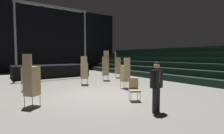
# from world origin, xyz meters

# --- Properties ---
(ground_plane) EXTENTS (22.00, 30.00, 0.10)m
(ground_plane) POSITION_xyz_m (0.00, 0.00, -0.05)
(ground_plane) COLOR gray
(arena_end_wall) EXTENTS (22.00, 0.30, 8.00)m
(arena_end_wall) POSITION_xyz_m (0.00, 15.00, 4.00)
(arena_end_wall) COLOR black
(arena_end_wall) RESTS_ON ground_plane
(bleacher_bank_right) EXTENTS (4.50, 24.00, 2.70)m
(bleacher_bank_right) POSITION_xyz_m (8.75, 1.00, 1.35)
(bleacher_bank_right) COLOR black
(bleacher_bank_right) RESTS_ON ground_plane
(stage_riser) EXTENTS (6.28, 2.96, 6.11)m
(stage_riser) POSITION_xyz_m (0.00, 8.97, 0.64)
(stage_riser) COLOR black
(stage_riser) RESTS_ON ground_plane
(man_with_tie) EXTENTS (0.57, 0.28, 1.70)m
(man_with_tie) POSITION_xyz_m (0.09, -3.32, 0.96)
(man_with_tie) COLOR black
(man_with_tie) RESTS_ON ground_plane
(chair_stack_front_right) EXTENTS (0.58, 0.58, 2.22)m
(chair_stack_front_right) POSITION_xyz_m (4.60, 4.91, 1.11)
(chair_stack_front_right) COLOR #B2B5BA
(chair_stack_front_right) RESTS_ON ground_plane
(chair_stack_mid_left) EXTENTS (0.48, 0.48, 1.79)m
(chair_stack_mid_left) POSITION_xyz_m (1.99, 0.65, 0.90)
(chair_stack_mid_left) COLOR #B2B5BA
(chair_stack_mid_left) RESTS_ON ground_plane
(chair_stack_mid_right) EXTENTS (0.57, 0.57, 1.71)m
(chair_stack_mid_right) POSITION_xyz_m (-2.85, 3.26, 0.86)
(chair_stack_mid_right) COLOR #B2B5BA
(chair_stack_mid_right) RESTS_ON ground_plane
(chair_stack_mid_centre) EXTENTS (0.61, 0.61, 1.96)m
(chair_stack_mid_centre) POSITION_xyz_m (-3.16, -0.14, 0.98)
(chair_stack_mid_centre) COLOR #B2B5BA
(chair_stack_mid_centre) RESTS_ON ground_plane
(chair_stack_rear_left) EXTENTS (0.62, 0.62, 2.31)m
(chair_stack_rear_left) POSITION_xyz_m (2.80, 4.03, 1.15)
(chair_stack_rear_left) COLOR #B2B5BA
(chair_stack_rear_left) RESTS_ON ground_plane
(chair_stack_rear_right) EXTENTS (0.61, 0.61, 1.88)m
(chair_stack_rear_right) POSITION_xyz_m (0.61, 3.21, 0.94)
(chair_stack_rear_right) COLOR #B2B5BA
(chair_stack_rear_right) RESTS_ON ground_plane
(loose_chair_near_man) EXTENTS (0.60, 0.60, 0.95)m
(loose_chair_near_man) POSITION_xyz_m (0.54, -1.74, 0.53)
(loose_chair_near_man) COLOR #B2B5BA
(loose_chair_near_man) RESTS_ON ground_plane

